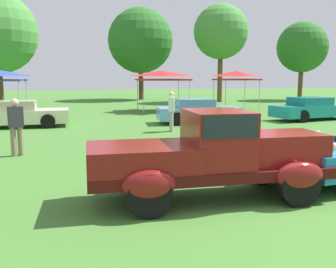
# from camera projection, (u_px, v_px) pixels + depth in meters

# --- Properties ---
(ground_plane) EXTENTS (120.00, 120.00, 0.00)m
(ground_plane) POSITION_uv_depth(u_px,v_px,m) (250.00, 199.00, 7.23)
(ground_plane) COLOR #42752D
(feature_pickup_truck) EXTENTS (4.68, 1.81, 1.70)m
(feature_pickup_truck) POSITION_uv_depth(u_px,v_px,m) (212.00, 154.00, 7.12)
(feature_pickup_truck) COLOR #400B0B
(feature_pickup_truck) RESTS_ON ground_plane
(show_car_cream) EXTENTS (4.64, 1.92, 1.22)m
(show_car_cream) POSITION_uv_depth(u_px,v_px,m) (16.00, 114.00, 17.27)
(show_car_cream) COLOR beige
(show_car_cream) RESTS_ON ground_plane
(show_car_skyblue) EXTENTS (4.13, 1.92, 1.22)m
(show_car_skyblue) POSITION_uv_depth(u_px,v_px,m) (198.00, 111.00, 18.73)
(show_car_skyblue) COLOR #669EDB
(show_car_skyblue) RESTS_ON ground_plane
(show_car_teal) EXTENTS (4.82, 2.60, 1.22)m
(show_car_teal) POSITION_uv_depth(u_px,v_px,m) (312.00, 109.00, 20.22)
(show_car_teal) COLOR teal
(show_car_teal) RESTS_ON ground_plane
(spectator_near_truck) EXTENTS (0.46, 0.38, 1.69)m
(spectator_near_truck) POSITION_uv_depth(u_px,v_px,m) (16.00, 125.00, 11.00)
(spectator_near_truck) COLOR #7F7056
(spectator_near_truck) RESTS_ON ground_plane
(spectator_between_cars) EXTENTS (0.34, 0.45, 1.69)m
(spectator_between_cars) POSITION_uv_depth(u_px,v_px,m) (171.00, 110.00, 15.93)
(spectator_between_cars) COLOR #9E998E
(spectator_between_cars) RESTS_ON ground_plane
(canopy_tent_center_field) EXTENTS (3.28, 3.28, 2.71)m
(canopy_tent_center_field) POSITION_uv_depth(u_px,v_px,m) (162.00, 75.00, 25.04)
(canopy_tent_center_field) COLOR #B7B7BC
(canopy_tent_center_field) RESTS_ON ground_plane
(canopy_tent_right_field) EXTENTS (2.72, 2.72, 2.71)m
(canopy_tent_right_field) POSITION_uv_depth(u_px,v_px,m) (236.00, 75.00, 26.56)
(canopy_tent_right_field) COLOR #B7B7BC
(canopy_tent_right_field) RESTS_ON ground_plane
(treeline_center) EXTENTS (6.39, 6.39, 9.00)m
(treeline_center) POSITION_uv_depth(u_px,v_px,m) (140.00, 41.00, 37.04)
(treeline_center) COLOR #47331E
(treeline_center) RESTS_ON ground_plane
(treeline_mid_right) EXTENTS (4.86, 4.86, 8.69)m
(treeline_mid_right) POSITION_uv_depth(u_px,v_px,m) (221.00, 32.00, 33.50)
(treeline_mid_right) COLOR brown
(treeline_mid_right) RESTS_ON ground_plane
(treeline_far_right) EXTENTS (4.86, 4.86, 7.55)m
(treeline_far_right) POSITION_uv_depth(u_px,v_px,m) (302.00, 47.00, 36.48)
(treeline_far_right) COLOR brown
(treeline_far_right) RESTS_ON ground_plane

